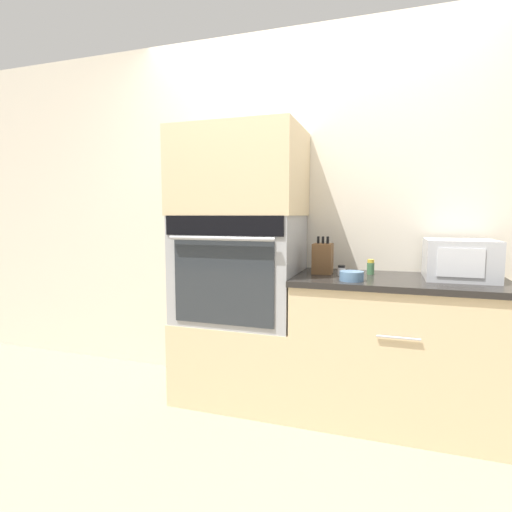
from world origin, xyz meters
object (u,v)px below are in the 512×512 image
at_px(bowl, 352,276).
at_px(condiment_jar_mid, 342,270).
at_px(condiment_jar_near, 371,267).
at_px(knife_block, 323,258).
at_px(microwave, 459,259).
at_px(wall_oven, 240,268).

height_order(bowl, condiment_jar_mid, condiment_jar_mid).
bearing_deg(condiment_jar_near, knife_block, -168.37).
distance_m(microwave, knife_block, 0.78).
bearing_deg(knife_block, wall_oven, -174.54).
bearing_deg(condiment_jar_near, condiment_jar_mid, -148.02).
distance_m(wall_oven, condiment_jar_near, 0.84).
xyz_separation_m(microwave, condiment_jar_near, (-0.49, 0.03, -0.07)).
bearing_deg(wall_oven, microwave, 3.43).
bearing_deg(microwave, wall_oven, -176.57).
bearing_deg(wall_oven, condiment_jar_mid, 0.61).
bearing_deg(condiment_jar_mid, bowl, -67.73).
bearing_deg(wall_oven, bowl, -13.62).
relative_size(knife_block, bowl, 1.74).
relative_size(wall_oven, condiment_jar_near, 8.30).
xyz_separation_m(wall_oven, condiment_jar_near, (0.83, 0.11, 0.03)).
bearing_deg(condiment_jar_near, microwave, -3.71).
bearing_deg(condiment_jar_mid, condiment_jar_near, 31.98).
relative_size(microwave, condiment_jar_near, 4.01).
xyz_separation_m(wall_oven, microwave, (1.32, 0.08, 0.09)).
bearing_deg(microwave, knife_block, -177.97).
height_order(wall_oven, knife_block, wall_oven).
bearing_deg(wall_oven, knife_block, 5.46).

